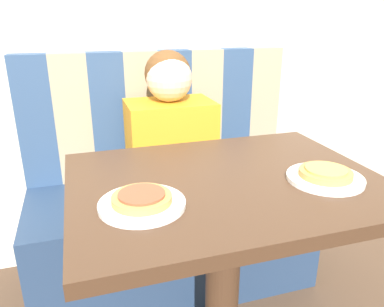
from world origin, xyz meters
The scene contains 8 objects.
booth_seat centered at (0.00, 0.60, 0.23)m, with size 1.21×0.54×0.46m.
booth_backrest centered at (0.00, 0.83, 0.75)m, with size 1.21×0.08×0.57m.
dining_table centered at (0.00, 0.00, 0.64)m, with size 0.81×0.62×0.77m.
person centered at (0.00, 0.61, 0.74)m, with size 0.35×0.24×0.59m.
plate_left centered at (-0.24, -0.09, 0.78)m, with size 0.20×0.20×0.01m.
plate_right centered at (0.24, -0.09, 0.78)m, with size 0.20×0.20×0.01m.
pizza_left centered at (-0.24, -0.09, 0.79)m, with size 0.14×0.14×0.02m.
pizza_right centered at (0.24, -0.09, 0.79)m, with size 0.14×0.14×0.02m.
Camera 1 is at (-0.35, -0.84, 1.17)m, focal length 35.00 mm.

